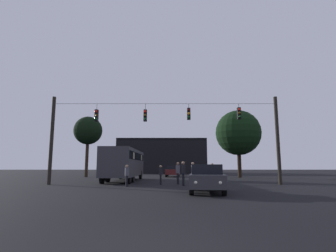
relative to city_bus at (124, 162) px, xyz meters
name	(u,v)px	position (x,y,z in m)	size (l,w,h in m)	color
ground_plane	(165,180)	(3.99, 2.83, -1.87)	(168.00, 168.00, 0.00)	black
overhead_signal_span	(165,133)	(4.05, -5.26, 2.23)	(18.37, 0.44, 7.04)	black
city_bus	(124,162)	(0.00, 0.00, 0.00)	(2.68, 11.03, 3.00)	#2D2D33
car_near_right	(206,178)	(6.39, -11.55, -1.07)	(2.29, 4.48, 1.52)	#2D2D33
car_far_left	(172,171)	(4.90, 10.43, -1.07)	(2.08, 4.43, 1.52)	#511919
pedestrian_crossing_left	(177,172)	(5.04, -4.84, -0.87)	(0.33, 0.41, 1.75)	black
pedestrian_crossing_center	(160,174)	(3.68, -5.38, -1.02)	(0.25, 0.36, 1.51)	black
pedestrian_crossing_right	(126,174)	(1.34, -7.33, -1.01)	(0.32, 0.41, 1.53)	black
pedestrian_near_bus	(182,172)	(5.39, -6.40, -0.85)	(0.30, 0.40, 1.78)	black
pedestrian_trailing	(192,171)	(6.33, -3.99, -0.86)	(0.26, 0.37, 1.77)	black
pedestrian_far_side	(212,172)	(7.98, -3.84, -0.92)	(0.32, 0.41, 1.67)	black
corner_building	(161,157)	(2.98, 31.71, 1.59)	(17.72, 12.72, 6.91)	black
tree_left_silhouette	(87,131)	(-6.59, 9.36, 4.29)	(3.80, 3.80, 8.11)	#2D2116
tree_behind_building	(237,133)	(13.47, 8.24, 3.89)	(5.87, 5.87, 8.71)	black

